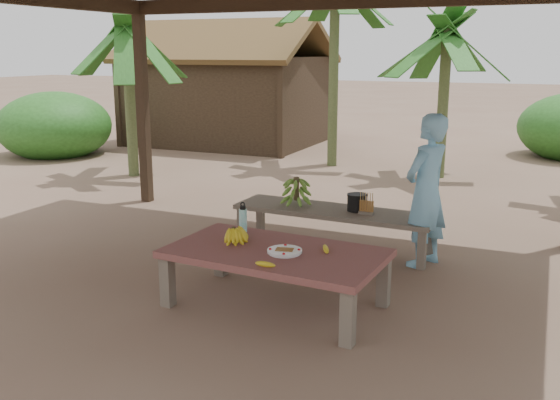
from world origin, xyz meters
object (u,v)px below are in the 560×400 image
at_px(water_flask, 243,219).
at_px(cooking_pot, 357,203).
at_px(ripe_banana_bunch, 234,234).
at_px(work_table, 276,257).
at_px(bench, 334,214).
at_px(woman, 426,191).
at_px(plate, 285,251).

bearing_deg(water_flask, cooking_pot, 62.93).
relative_size(water_flask, cooking_pot, 1.35).
xyz_separation_m(ripe_banana_bunch, cooking_pot, (0.62, 1.67, -0.04)).
bearing_deg(water_flask, work_table, -37.84).
xyz_separation_m(bench, cooking_pot, (0.24, 0.04, 0.14)).
bearing_deg(water_flask, bench, 71.21).
relative_size(bench, woman, 1.44).
height_order(work_table, woman, woman).
relative_size(plate, cooking_pot, 1.40).
height_order(work_table, bench, work_table).
bearing_deg(bench, work_table, -85.64).
relative_size(bench, cooking_pot, 10.66).
height_order(water_flask, woman, woman).
xyz_separation_m(bench, water_flask, (-0.45, -1.31, 0.22)).
height_order(bench, water_flask, water_flask).
xyz_separation_m(ripe_banana_bunch, plate, (0.54, -0.12, -0.06)).
bearing_deg(plate, ripe_banana_bunch, 167.46).
height_order(work_table, cooking_pot, cooking_pot).
distance_m(work_table, ripe_banana_bunch, 0.46).
bearing_deg(cooking_pot, ripe_banana_bunch, -110.34).
distance_m(cooking_pot, woman, 0.81).
xyz_separation_m(plate, woman, (0.84, 1.62, 0.25)).
distance_m(work_table, bench, 1.70).
distance_m(plate, cooking_pot, 1.79).
height_order(cooking_pot, woman, woman).
bearing_deg(bench, plate, -82.27).
height_order(bench, plate, plate).
bearing_deg(water_flask, woman, 39.17).
bearing_deg(cooking_pot, bench, -170.85).
xyz_separation_m(work_table, woman, (0.95, 1.57, 0.34)).
distance_m(ripe_banana_bunch, cooking_pot, 1.78).
height_order(work_table, water_flask, water_flask).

